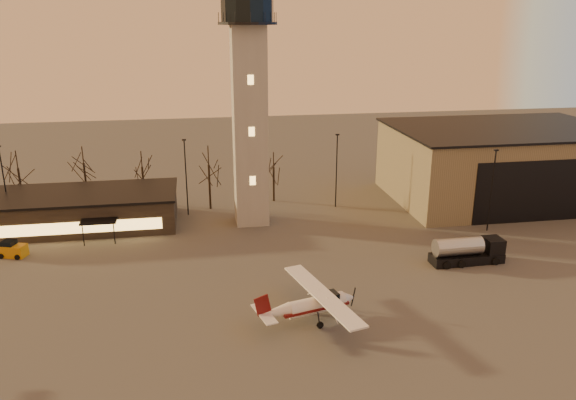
{
  "coord_description": "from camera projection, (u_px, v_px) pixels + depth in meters",
  "views": [
    {
      "loc": [
        -6.72,
        -37.03,
        24.72
      ],
      "look_at": [
        1.79,
        13.0,
        8.23
      ],
      "focal_mm": 35.0,
      "sensor_mm": 36.0,
      "label": 1
    }
  ],
  "objects": [
    {
      "name": "fuel_truck",
      "position": [
        467.0,
        253.0,
        59.21
      ],
      "size": [
        7.8,
        2.67,
        2.88
      ],
      "rotation": [
        0.0,
        0.0,
        0.02
      ],
      "color": "black",
      "rests_on": "ground"
    },
    {
      "name": "ground",
      "position": [
        293.0,
        353.0,
        43.43
      ],
      "size": [
        220.0,
        220.0,
        0.0
      ],
      "primitive_type": "plane",
      "color": "#42403D",
      "rests_on": "ground"
    },
    {
      "name": "terminal",
      "position": [
        73.0,
        210.0,
        69.24
      ],
      "size": [
        25.4,
        12.2,
        4.3
      ],
      "color": "black",
      "rests_on": "ground"
    },
    {
      "name": "service_cart",
      "position": [
        12.0,
        250.0,
        60.92
      ],
      "size": [
        3.14,
        2.44,
        1.78
      ],
      "rotation": [
        0.0,
        0.0,
        -0.3
      ],
      "color": "#BF7C0B",
      "rests_on": "ground"
    },
    {
      "name": "tree_row",
      "position": [
        143.0,
        163.0,
        76.12
      ],
      "size": [
        37.2,
        9.2,
        8.8
      ],
      "color": "black",
      "rests_on": "ground"
    },
    {
      "name": "light_poles",
      "position": [
        254.0,
        178.0,
        70.9
      ],
      "size": [
        58.5,
        12.25,
        10.14
      ],
      "color": "black",
      "rests_on": "ground"
    },
    {
      "name": "hangar",
      "position": [
        501.0,
        163.0,
        79.43
      ],
      "size": [
        30.6,
        20.6,
        10.3
      ],
      "color": "#7D7052",
      "rests_on": "ground"
    },
    {
      "name": "cessna_front",
      "position": [
        318.0,
        307.0,
        47.99
      ],
      "size": [
        9.88,
        12.32,
        3.41
      ],
      "rotation": [
        0.0,
        0.0,
        0.25
      ],
      "color": "silver",
      "rests_on": "ground"
    },
    {
      "name": "control_tower",
      "position": [
        249.0,
        92.0,
        66.51
      ],
      "size": [
        6.8,
        6.8,
        32.6
      ],
      "color": "gray",
      "rests_on": "ground"
    }
  ]
}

